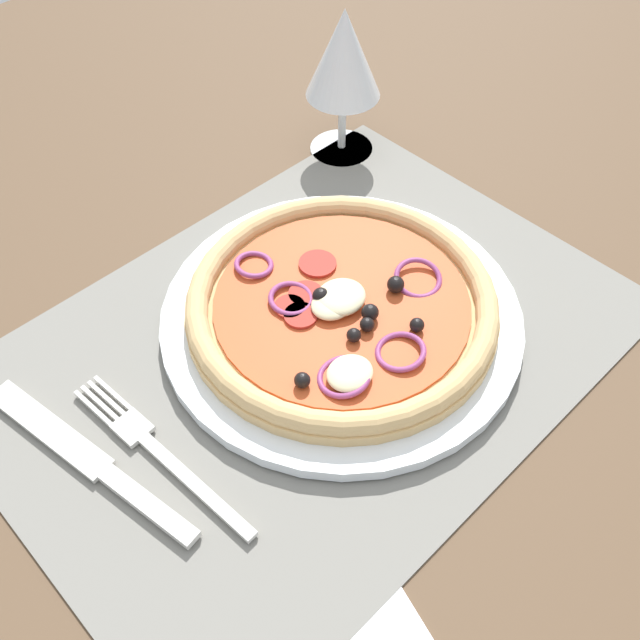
{
  "coord_description": "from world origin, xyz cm",
  "views": [
    {
      "loc": [
        -24.62,
        -26.46,
        45.47
      ],
      "look_at": [
        1.03,
        0.0,
        2.47
      ],
      "focal_mm": 40.89,
      "sensor_mm": 36.0,
      "label": 1
    }
  ],
  "objects_px": {
    "knife": "(87,458)",
    "wine_glass": "(344,56)",
    "fork": "(153,447)",
    "plate": "(344,319)",
    "pizza": "(345,306)"
  },
  "relations": [
    {
      "from": "plate",
      "to": "wine_glass",
      "type": "relative_size",
      "value": 1.95
    },
    {
      "from": "plate",
      "to": "knife",
      "type": "distance_m",
      "value": 0.22
    },
    {
      "from": "fork",
      "to": "knife",
      "type": "xyz_separation_m",
      "value": [
        -0.04,
        0.02,
        0.0
      ]
    },
    {
      "from": "plate",
      "to": "wine_glass",
      "type": "bearing_deg",
      "value": 45.36
    },
    {
      "from": "knife",
      "to": "fork",
      "type": "bearing_deg",
      "value": -132.25
    },
    {
      "from": "plate",
      "to": "fork",
      "type": "height_order",
      "value": "plate"
    },
    {
      "from": "knife",
      "to": "wine_glass",
      "type": "relative_size",
      "value": 1.34
    },
    {
      "from": "fork",
      "to": "plate",
      "type": "bearing_deg",
      "value": -97.63
    },
    {
      "from": "fork",
      "to": "knife",
      "type": "bearing_deg",
      "value": 53.41
    },
    {
      "from": "plate",
      "to": "pizza",
      "type": "relative_size",
      "value": 1.17
    },
    {
      "from": "pizza",
      "to": "plate",
      "type": "bearing_deg",
      "value": 33.96
    },
    {
      "from": "fork",
      "to": "knife",
      "type": "distance_m",
      "value": 0.05
    },
    {
      "from": "plate",
      "to": "wine_glass",
      "type": "distance_m",
      "value": 0.26
    },
    {
      "from": "wine_glass",
      "to": "pizza",
      "type": "bearing_deg",
      "value": -134.68
    },
    {
      "from": "plate",
      "to": "pizza",
      "type": "distance_m",
      "value": 0.02
    }
  ]
}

